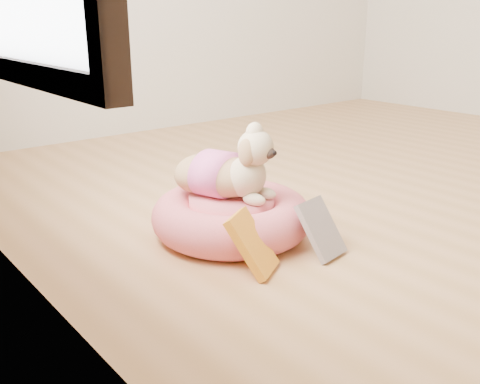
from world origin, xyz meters
TOP-DOWN VIEW (x-y plane):
  - floor at (0.00, 0.00)m, footprint 4.50×4.50m
  - pet_bed at (-1.26, 0.30)m, footprint 0.61×0.61m
  - dog at (-1.27, 0.31)m, footprint 0.40×0.48m
  - book_yellow at (-1.41, 0.01)m, footprint 0.20×0.20m
  - book_white at (-1.13, -0.04)m, footprint 0.16×0.16m

SIDE VIEW (x-z plane):
  - floor at x=0.00m, z-range 0.00..0.00m
  - pet_bed at x=-1.26m, z-range 0.00..0.16m
  - book_white at x=-1.13m, z-range 0.00..0.19m
  - book_yellow at x=-1.41m, z-range 0.00..0.20m
  - dog at x=-1.27m, z-range 0.16..0.46m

